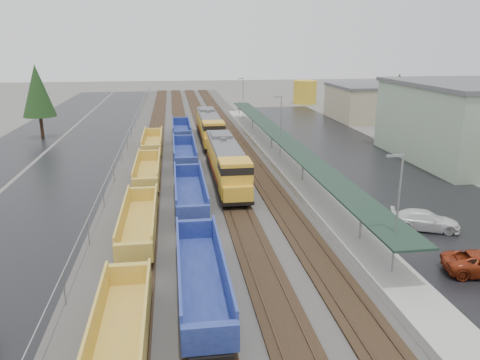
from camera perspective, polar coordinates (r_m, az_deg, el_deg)
The scene contains 16 objects.
ballast_strip at distance 65.56m, azimuth -5.24°, elevation 4.04°, with size 20.00×160.00×0.08m, color #302D2B.
trackbed at distance 65.54m, azimuth -5.24°, elevation 4.15°, with size 14.60×160.00×0.22m.
west_parking_lot at distance 66.53m, azimuth -18.26°, elevation 3.44°, with size 10.00×160.00×0.02m, color black.
west_road at distance 69.00m, azimuth -26.46°, elevation 2.98°, with size 9.00×160.00×0.02m, color black.
east_commuter_lot at distance 60.04m, azimuth 13.76°, elevation 2.46°, with size 16.00×100.00×0.02m, color black.
station_platform at distance 57.04m, azimuth 4.90°, elevation 2.90°, with size 3.00×80.00×8.00m.
chainlink_fence at distance 63.94m, azimuth -13.75°, elevation 4.76°, with size 0.08×160.04×2.02m.
distant_hills at distance 220.42m, azimuth 4.46°, elevation 12.71°, with size 301.00×140.00×25.20m.
tree_west_far at distance 76.88m, azimuth -23.48°, elevation 9.95°, with size 4.84×4.84×11.00m.
tree_east at distance 69.82m, azimuth 18.65°, elevation 9.37°, with size 4.40×4.40×10.00m.
locomotive_lead at distance 47.55m, azimuth -1.66°, elevation 2.12°, with size 2.82×18.61×4.21m.
locomotive_trail at distance 68.00m, azimuth -3.72°, elevation 6.44°, with size 2.82×18.61×4.21m.
well_string_yellow at distance 28.97m, azimuth -13.03°, elevation -10.47°, with size 2.45×85.33×2.17m.
well_string_blue at distance 34.31m, azimuth -5.59°, elevation -5.65°, with size 2.62×91.41×2.32m.
storage_tank at distance 113.93m, azimuth 7.92°, elevation 10.57°, with size 5.46×5.46×5.46m, color gold.
parked_car_east_c at distance 39.10m, azimuth 21.60°, elevation -4.60°, with size 5.16×2.10×1.50m, color silver.
Camera 1 is at (-3.26, -3.98, 13.99)m, focal length 35.00 mm.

